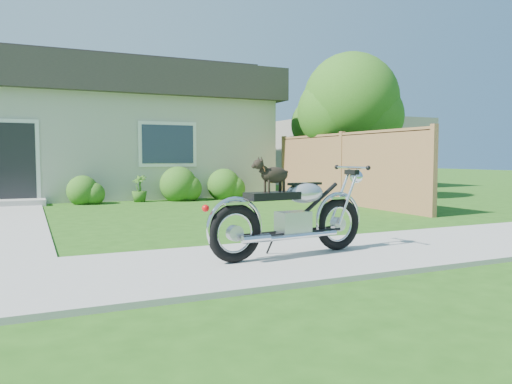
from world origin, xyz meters
The scene contains 10 objects.
ground centered at (0.00, 0.00, 0.00)m, with size 80.00×80.00×0.00m, color #235114.
sidewalk centered at (0.00, 0.00, 0.02)m, with size 24.00×2.20×0.04m, color #9E9B93.
walkway centered at (-1.50, 5.00, 0.01)m, with size 1.20×8.00×0.03m, color #9E9B93.
house centered at (0.00, 11.99, 2.16)m, with size 12.60×7.03×4.50m.
fence centered at (6.30, 5.75, 0.94)m, with size 0.12×6.62×1.90m.
tree_near centered at (7.58, 6.93, 2.74)m, with size 2.82×2.79×4.28m.
tree_far centered at (9.24, 10.48, 2.62)m, with size 2.71×2.66×4.08m.
shrub_row centered at (-0.53, 8.50, 0.42)m, with size 10.30×1.08×1.08m.
potted_plant_right centered at (1.58, 8.55, 0.37)m, with size 0.41×0.41×0.74m, color #2E5F1A.
motorcycle_with_dog centered at (1.69, 0.03, 0.55)m, with size 2.22×0.62×1.16m.
Camera 1 is at (-1.19, -5.21, 1.23)m, focal length 35.00 mm.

